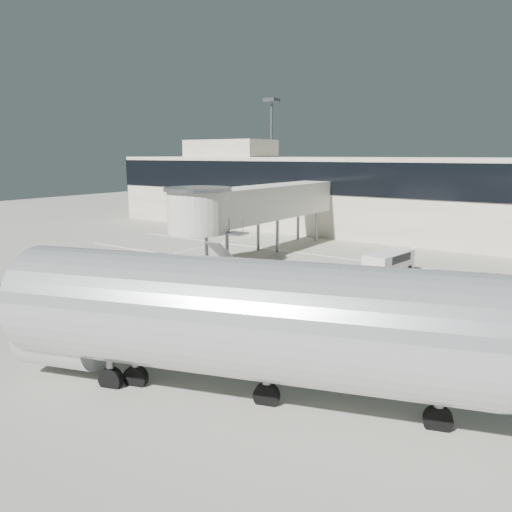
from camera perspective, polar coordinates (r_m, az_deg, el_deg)
The scene contains 12 objects.
ground at distance 29.64m, azimuth -8.24°, elevation -4.87°, with size 140.00×140.00×0.00m, color #AFAC9D.
lane_markings at distance 37.13m, azimuth 0.82°, elevation -1.38°, with size 40.00×30.00×0.02m.
terminal at distance 54.57m, azimuth 13.35°, elevation 6.81°, with size 64.00×12.11×15.20m.
jet_bridge at distance 40.68m, azimuth -0.73°, elevation 5.86°, with size 5.70×20.40×6.03m.
baggage_tug at distance 32.40m, azimuth 0.64°, elevation -2.30°, with size 2.50×1.81×1.54m.
suitcase_cart at distance 30.51m, azimuth 4.88°, elevation -3.30°, with size 3.78×1.88×1.45m.
box_cart_near at distance 31.40m, azimuth -11.64°, elevation -3.08°, with size 3.48×1.43×1.36m.
box_cart_far at distance 33.88m, azimuth -15.61°, elevation -2.16°, with size 3.56×1.67×1.37m.
ground_worker at distance 25.38m, azimuth -12.37°, elevation -5.97°, with size 0.58×0.38×1.59m, color #B4E818.
minivan at distance 36.07m, azimuth 15.01°, elevation -0.59°, with size 2.40×4.52×1.63m.
belt_loader at distance 58.46m, azimuth -4.80°, elevation 4.04°, with size 3.96×1.75×1.87m.
aircraft at distance 16.50m, azimuth 1.23°, elevation -7.58°, with size 19.94×9.01×5.13m.
Camera 1 is at (19.49, -20.73, 8.32)m, focal length 35.00 mm.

